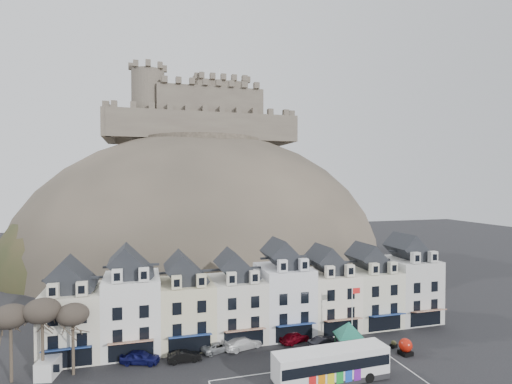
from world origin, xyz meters
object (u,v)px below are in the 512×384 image
car_black (184,356)px  white_van (51,365)px  red_buoy (405,347)px  car_silver (218,347)px  car_maroon (295,337)px  car_charcoal (324,342)px  bus (331,364)px  car_white (243,343)px  flagpole (353,314)px  bus_shelter (349,329)px  car_navy (140,357)px

car_black → white_van: bearing=83.5°
red_buoy → car_silver: size_ratio=0.46×
car_maroon → car_charcoal: (3.02, -2.50, -0.03)m
bus → car_black: bearing=146.2°
car_silver → car_white: bearing=-108.5°
white_van → car_maroon: white_van is taller
flagpole → car_silver: 17.21m
car_silver → flagpole: bearing=-123.5°
car_black → car_maroon: car_maroon is taller
bus_shelter → car_charcoal: bearing=133.6°
bus → white_van: bearing=158.8°
bus → car_silver: size_ratio=2.92×
car_silver → car_charcoal: bearing=-119.2°
car_silver → car_maroon: car_maroon is taller
flagpole → white_van: (-34.91, 3.77, -3.64)m
bus → red_buoy: size_ratio=6.29×
white_van → car_black: (14.39, -1.14, -0.32)m
bus → car_black: bus is taller
car_white → white_van: bearing=74.2°
flagpole → car_charcoal: 5.28m
red_buoy → car_maroon: 13.66m
white_van → car_silver: size_ratio=1.05×
car_white → flagpole: bearing=-125.8°
bus_shelter → white_van: 34.22m
bus_shelter → car_black: (-19.41, 3.73, -2.54)m
white_van → car_maroon: bearing=12.1°
car_black → car_charcoal: (17.52, -0.78, 0.04)m
car_silver → bus: bearing=-155.4°
car_white → red_buoy: bearing=-128.6°
bus → car_charcoal: 8.88m
bus → car_white: (-6.90, 10.71, -1.20)m
flagpole → car_white: bearing=161.5°
car_silver → car_navy: bearing=76.3°
white_van → car_black: size_ratio=1.15×
car_navy → car_black: car_navy is taller
red_buoy → white_van: (-40.48, 6.66, -0.05)m
white_van → car_charcoal: bearing=7.5°
red_buoy → flagpole: size_ratio=0.25×
bus_shelter → car_maroon: 7.73m
bus_shelter → car_maroon: bus_shelter is taller
flagpole → car_white: size_ratio=1.56×
bus → white_van: bus is taller
car_black → car_white: bearing=-79.1°
bus_shelter → car_white: size_ratio=1.22×
bus → car_black: 17.02m
red_buoy → car_maroon: red_buoy is taller
flagpole → car_maroon: bearing=144.1°
car_white → car_charcoal: bearing=-121.3°
bus → flagpole: size_ratio=1.56×
bus → car_silver: (-10.02, 10.71, -1.34)m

